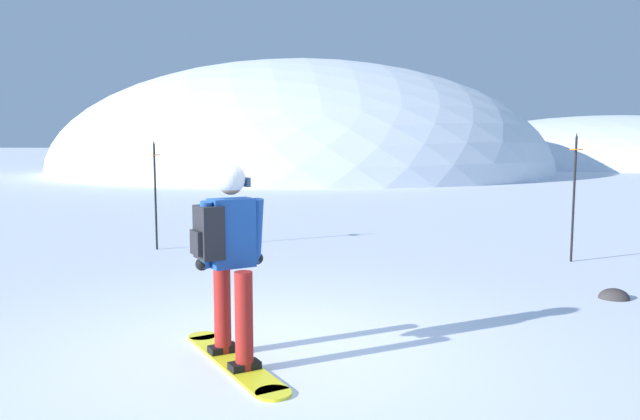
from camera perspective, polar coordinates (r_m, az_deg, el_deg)
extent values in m
plane|color=white|center=(5.78, -5.56, -12.83)|extent=(300.00, 300.00, 0.00)
ellipsoid|color=white|center=(37.74, -2.03, 3.52)|extent=(29.71, 26.74, 13.29)
ellipsoid|color=white|center=(55.03, 25.09, 3.83)|extent=(29.96, 26.96, 7.88)
cube|color=yellow|center=(5.50, -8.03, -13.75)|extent=(1.27, 1.33, 0.02)
cylinder|color=yellow|center=(6.19, -10.84, -11.48)|extent=(0.28, 0.28, 0.02)
cylinder|color=yellow|center=(4.83, -4.35, -16.61)|extent=(0.28, 0.28, 0.02)
cube|color=black|center=(5.69, -8.98, -12.60)|extent=(0.28, 0.27, 0.06)
cube|color=black|center=(5.27, -7.01, -14.13)|extent=(0.28, 0.27, 0.06)
cylinder|color=maroon|center=(5.58, -9.05, -8.91)|extent=(0.15, 0.15, 0.82)
cylinder|color=maroon|center=(5.15, -7.07, -10.17)|extent=(0.15, 0.15, 0.82)
cube|color=#1E4C9E|center=(5.22, -8.22, -2.10)|extent=(0.41, 0.41, 0.58)
cylinder|color=#1E4C9E|center=(5.14, -10.60, -2.28)|extent=(0.19, 0.20, 0.57)
cylinder|color=#1E4C9E|center=(5.31, -5.92, -1.93)|extent=(0.19, 0.20, 0.57)
sphere|color=black|center=(5.21, -10.90, -4.96)|extent=(0.11, 0.11, 0.11)
sphere|color=black|center=(5.39, -5.88, -4.49)|extent=(0.11, 0.11, 0.11)
cube|color=#232328|center=(5.14, -10.29, -2.04)|extent=(0.32, 0.33, 0.44)
cube|color=#232328|center=(5.12, -11.32, -3.00)|extent=(0.18, 0.19, 0.20)
sphere|color=#9E7051|center=(5.17, -8.30, 2.56)|extent=(0.21, 0.21, 0.21)
sphere|color=silver|center=(5.17, -8.30, 2.89)|extent=(0.25, 0.25, 0.25)
cube|color=navy|center=(5.22, -6.98, 2.61)|extent=(0.14, 0.14, 0.08)
cylinder|color=black|center=(10.43, 22.49, 0.84)|extent=(0.04, 0.04, 1.95)
cylinder|color=orange|center=(10.38, 22.68, 5.22)|extent=(0.20, 0.20, 0.02)
cone|color=black|center=(10.38, 22.73, 6.43)|extent=(0.04, 0.04, 0.08)
cylinder|color=black|center=(11.11, -15.03, 1.14)|extent=(0.04, 0.04, 1.84)
cylinder|color=orange|center=(11.07, -15.14, 4.96)|extent=(0.20, 0.20, 0.02)
cone|color=black|center=(11.07, -15.18, 6.10)|extent=(0.04, 0.04, 0.08)
ellipsoid|color=#383333|center=(8.32, 25.63, -7.43)|extent=(0.36, 0.31, 0.25)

